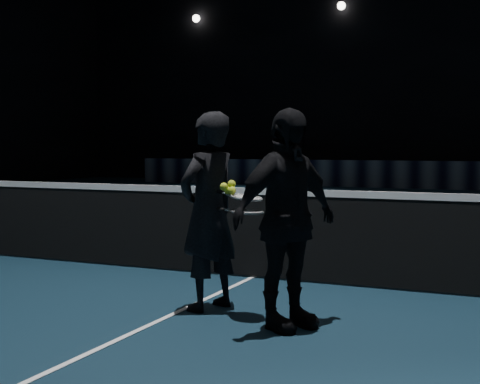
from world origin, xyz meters
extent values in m
plane|color=#0D2632|center=(0.00, 0.00, 0.00)|extent=(36.00, 36.00, 0.00)
plane|color=black|center=(0.00, 18.00, 5.00)|extent=(30.00, 0.00, 30.00)
cube|color=black|center=(0.00, 0.00, 0.45)|extent=(12.80, 0.02, 0.86)
cube|color=white|center=(0.00, 0.00, 0.92)|extent=(12.80, 0.03, 0.07)
cube|color=black|center=(0.00, 15.50, 0.45)|extent=(22.00, 0.15, 0.90)
imported|color=black|center=(0.18, -1.40, 0.84)|extent=(0.57, 0.70, 1.68)
imported|color=black|center=(0.98, -1.69, 0.84)|extent=(0.82, 1.06, 1.68)
camera|label=1|loc=(2.71, -6.42, 1.39)|focal=50.00mm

